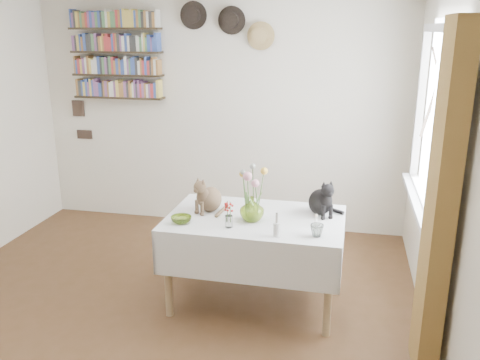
% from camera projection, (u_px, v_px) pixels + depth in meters
% --- Properties ---
extents(room, '(4.08, 4.58, 2.58)m').
position_uv_depth(room, '(135.00, 167.00, 3.34)').
color(room, brown).
rests_on(room, ground).
extents(window, '(0.12, 1.52, 1.32)m').
position_uv_depth(window, '(433.00, 134.00, 3.65)').
color(window, white).
rests_on(window, room).
extents(curtain, '(0.12, 0.38, 2.10)m').
position_uv_depth(curtain, '(440.00, 208.00, 2.88)').
color(curtain, brown).
rests_on(curtain, room).
extents(dining_table, '(1.37, 0.89, 0.73)m').
position_uv_depth(dining_table, '(255.00, 239.00, 3.97)').
color(dining_table, white).
rests_on(dining_table, room).
extents(tabby_cat, '(0.30, 0.32, 0.30)m').
position_uv_depth(tabby_cat, '(210.00, 193.00, 4.03)').
color(tabby_cat, brown).
rests_on(tabby_cat, dining_table).
extents(black_cat, '(0.30, 0.32, 0.30)m').
position_uv_depth(black_cat, '(321.00, 195.00, 3.95)').
color(black_cat, black).
rests_on(black_cat, dining_table).
extents(flower_vase, '(0.21, 0.21, 0.19)m').
position_uv_depth(flower_vase, '(252.00, 209.00, 3.82)').
color(flower_vase, '#ADCB4E').
rests_on(flower_vase, dining_table).
extents(green_bowl, '(0.20, 0.20, 0.05)m').
position_uv_depth(green_bowl, '(181.00, 220.00, 3.81)').
color(green_bowl, '#ADCB4E').
rests_on(green_bowl, dining_table).
extents(drinking_glass, '(0.11, 0.11, 0.09)m').
position_uv_depth(drinking_glass, '(317.00, 231.00, 3.55)').
color(drinking_glass, white).
rests_on(drinking_glass, dining_table).
extents(candlestick, '(0.05, 0.05, 0.18)m').
position_uv_depth(candlestick, '(277.00, 228.00, 3.55)').
color(candlestick, white).
rests_on(candlestick, dining_table).
extents(berry_jar, '(0.06, 0.06, 0.23)m').
position_uv_depth(berry_jar, '(229.00, 214.00, 3.70)').
color(berry_jar, white).
rests_on(berry_jar, dining_table).
extents(porcelain_figurine, '(0.05, 0.05, 0.09)m').
position_uv_depth(porcelain_figurine, '(316.00, 220.00, 3.76)').
color(porcelain_figurine, white).
rests_on(porcelain_figurine, dining_table).
extents(flower_bouquet, '(0.17, 0.12, 0.39)m').
position_uv_depth(flower_bouquet, '(252.00, 177.00, 3.77)').
color(flower_bouquet, '#4C7233').
rests_on(flower_bouquet, flower_vase).
extents(bookshelf_unit, '(1.00, 0.16, 0.91)m').
position_uv_depth(bookshelf_unit, '(117.00, 56.00, 5.41)').
color(bookshelf_unit, '#2F2416').
rests_on(bookshelf_unit, room).
extents(wall_hats, '(0.98, 0.09, 0.48)m').
position_uv_depth(wall_hats, '(228.00, 24.00, 5.10)').
color(wall_hats, black).
rests_on(wall_hats, room).
extents(wall_art_plaques, '(0.21, 0.02, 0.44)m').
position_uv_depth(wall_art_plaques, '(81.00, 119.00, 5.79)').
color(wall_art_plaques, '#38281E').
rests_on(wall_art_plaques, room).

